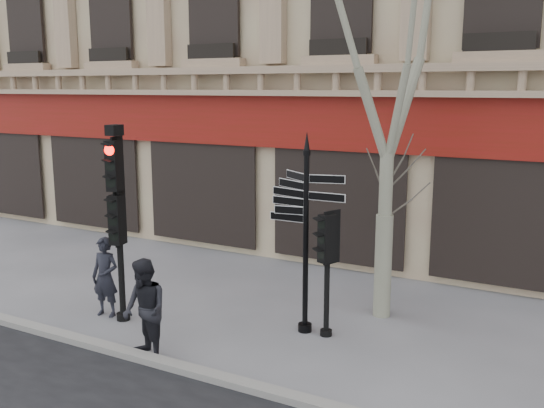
{
  "coord_description": "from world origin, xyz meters",
  "views": [
    {
      "loc": [
        5.51,
        -8.55,
        4.45
      ],
      "look_at": [
        0.52,
        0.6,
        2.43
      ],
      "focal_mm": 40.0,
      "sensor_mm": 36.0,
      "label": 1
    }
  ],
  "objects": [
    {
      "name": "plane_tree",
      "position": [
        1.98,
        2.44,
        5.52
      ],
      "size": [
        2.96,
        2.96,
        7.86
      ],
      "color": "gray",
      "rests_on": "ground"
    },
    {
      "name": "fingerpost",
      "position": [
        0.99,
        1.01,
        2.47
      ],
      "size": [
        1.77,
        1.77,
        3.69
      ],
      "rotation": [
        0.0,
        0.0,
        -0.16
      ],
      "color": "black",
      "rests_on": "ground"
    },
    {
      "name": "kerb",
      "position": [
        0.0,
        -1.4,
        0.06
      ],
      "size": [
        80.0,
        0.25,
        0.12
      ],
      "primitive_type": "cube",
      "color": "gray",
      "rests_on": "ground"
    },
    {
      "name": "pedestrian_a",
      "position": [
        -2.79,
        -0.15,
        0.79
      ],
      "size": [
        0.62,
        0.45,
        1.58
      ],
      "primitive_type": "imported",
      "rotation": [
        0.0,
        0.0,
        0.13
      ],
      "color": "black",
      "rests_on": "ground"
    },
    {
      "name": "traffic_signal_main",
      "position": [
        -2.34,
        -0.18,
        2.38
      ],
      "size": [
        0.48,
        0.39,
        3.77
      ],
      "rotation": [
        0.0,
        0.0,
        0.26
      ],
      "color": "black",
      "rests_on": "ground"
    },
    {
      "name": "pedestrian_b",
      "position": [
        -0.82,
        -1.3,
        0.85
      ],
      "size": [
        1.02,
        0.94,
        1.7
      ],
      "primitive_type": "imported",
      "rotation": [
        0.0,
        0.0,
        -0.44
      ],
      "color": "black",
      "rests_on": "ground"
    },
    {
      "name": "ground",
      "position": [
        0.0,
        0.0,
        0.0
      ],
      "size": [
        80.0,
        80.0,
        0.0
      ],
      "primitive_type": "plane",
      "color": "#5E5E62",
      "rests_on": "ground"
    },
    {
      "name": "traffic_signal_secondary",
      "position": [
        1.42,
        1.01,
        1.58
      ],
      "size": [
        0.45,
        0.39,
        2.26
      ],
      "rotation": [
        0.0,
        0.0,
        -0.39
      ],
      "color": "black",
      "rests_on": "ground"
    }
  ]
}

